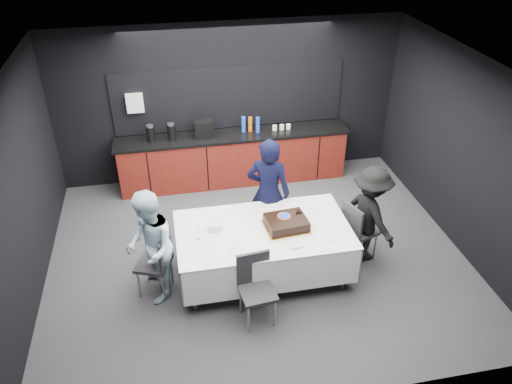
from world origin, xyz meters
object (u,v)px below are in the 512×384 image
party_table (263,237)px  plate_stack (215,226)px  chair_left (159,259)px  person_center (268,193)px  champagne_flute (198,229)px  person_right (370,215)px  person_left (150,248)px  chair_right (357,227)px  cake_assembly (286,223)px  chair_near (256,283)px

party_table → plate_stack: 0.67m
plate_stack → chair_left: (-0.78, -0.18, -0.30)m
party_table → person_center: 0.79m
champagne_flute → party_table: bearing=3.4°
person_right → person_left: bearing=76.3°
party_table → chair_left: chair_left is taller
plate_stack → champagne_flute: 0.31m
champagne_flute → person_right: size_ratio=0.15×
champagne_flute → chair_left: 0.67m
chair_right → person_center: size_ratio=0.53×
champagne_flute → chair_right: size_ratio=0.24×
plate_stack → person_center: size_ratio=0.11×
party_table → cake_assembly: cake_assembly is taller
cake_assembly → plate_stack: cake_assembly is taller
champagne_flute → chair_near: champagne_flute is taller
party_table → person_left: bearing=-175.2°
chair_near → person_right: 1.99m
cake_assembly → plate_stack: (-0.94, 0.14, -0.02)m
chair_left → chair_right: same height
party_table → plate_stack: (-0.63, 0.12, 0.19)m
person_center → person_left: bearing=48.9°
person_left → cake_assembly: bearing=89.4°
person_left → champagne_flute: bearing=92.9°
person_left → plate_stack: bearing=101.9°
champagne_flute → chair_near: size_ratio=0.24×
chair_near → party_table: bearing=71.5°
person_center → person_right: size_ratio=1.18×
party_table → chair_left: 1.41m
chair_left → person_center: (1.63, 0.78, 0.33)m
chair_right → person_center: (-1.15, 0.61, 0.33)m
champagne_flute → cake_assembly: bearing=1.6°
chair_near → person_right: (1.80, 0.84, 0.20)m
party_table → chair_near: 0.80m
person_right → cake_assembly: bearing=77.4°
chair_left → cake_assembly: bearing=1.6°
party_table → chair_near: bearing=-108.5°
cake_assembly → chair_right: size_ratio=0.66×
plate_stack → person_center: person_center is taller
party_table → chair_right: chair_right is taller
chair_right → person_right: person_right is taller
cake_assembly → chair_near: cake_assembly is taller
cake_assembly → person_right: bearing=5.2°
chair_near → person_center: 1.58m
chair_left → person_right: 2.96m
chair_left → chair_near: 1.34m
cake_assembly → champagne_flute: (-1.18, -0.03, 0.09)m
cake_assembly → chair_left: bearing=-178.4°
chair_right → chair_near: bearing=-152.3°
plate_stack → chair_near: (0.38, -0.87, -0.30)m
chair_near → person_center: person_center is taller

